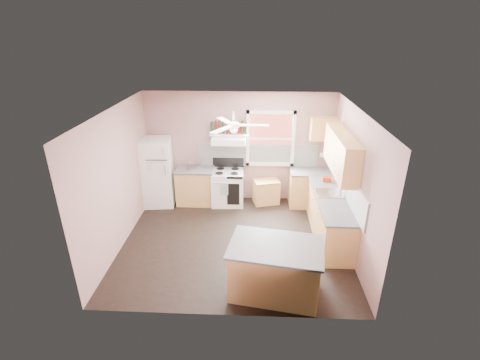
{
  "coord_description": "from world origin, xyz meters",
  "views": [
    {
      "loc": [
        0.39,
        -6.01,
        4.06
      ],
      "look_at": [
        0.1,
        0.3,
        1.25
      ],
      "focal_mm": 26.0,
      "sensor_mm": 36.0,
      "label": 1
    }
  ],
  "objects_px": {
    "refrigerator": "(158,172)",
    "toaster": "(195,166)",
    "stove": "(228,187)",
    "island": "(275,270)",
    "cart": "(266,192)"
  },
  "relations": [
    {
      "from": "refrigerator",
      "to": "toaster",
      "type": "relative_size",
      "value": 5.93
    },
    {
      "from": "refrigerator",
      "to": "toaster",
      "type": "bearing_deg",
      "value": -2.95
    },
    {
      "from": "toaster",
      "to": "stove",
      "type": "distance_m",
      "value": 0.95
    },
    {
      "from": "refrigerator",
      "to": "island",
      "type": "distance_m",
      "value": 4.08
    },
    {
      "from": "toaster",
      "to": "cart",
      "type": "relative_size",
      "value": 0.46
    },
    {
      "from": "island",
      "to": "toaster",
      "type": "bearing_deg",
      "value": 129.45
    },
    {
      "from": "stove",
      "to": "cart",
      "type": "height_order",
      "value": "stove"
    },
    {
      "from": "cart",
      "to": "island",
      "type": "xyz_separation_m",
      "value": [
        0.07,
        -3.18,
        0.13
      ]
    },
    {
      "from": "toaster",
      "to": "island",
      "type": "bearing_deg",
      "value": -64.25
    },
    {
      "from": "island",
      "to": "refrigerator",
      "type": "bearing_deg",
      "value": 141.16
    },
    {
      "from": "toaster",
      "to": "island",
      "type": "xyz_separation_m",
      "value": [
        1.78,
        -3.1,
        -0.56
      ]
    },
    {
      "from": "stove",
      "to": "island",
      "type": "height_order",
      "value": "same"
    },
    {
      "from": "cart",
      "to": "island",
      "type": "height_order",
      "value": "island"
    },
    {
      "from": "refrigerator",
      "to": "stove",
      "type": "xyz_separation_m",
      "value": [
        1.68,
        0.07,
        -0.4
      ]
    },
    {
      "from": "stove",
      "to": "island",
      "type": "bearing_deg",
      "value": -74.25
    }
  ]
}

